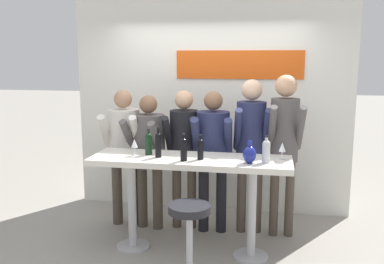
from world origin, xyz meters
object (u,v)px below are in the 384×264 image
(bar_stool, at_px, (189,232))
(person_left, at_px, (149,148))
(person_center, at_px, (213,147))
(wine_bottle_2, at_px, (149,143))
(wine_glass_1, at_px, (282,148))
(person_right, at_px, (284,136))
(wine_bottle_1, at_px, (200,148))
(person_center_right, at_px, (251,138))
(tasting_table, at_px, (190,174))
(wine_bottle_3, at_px, (158,144))
(decorative_vase, at_px, (250,154))
(wine_bottle_0, at_px, (184,148))
(person_far_left, at_px, (124,143))
(wine_bottle_4, at_px, (266,150))
(wine_glass_0, at_px, (134,144))
(person_center_left, at_px, (184,144))

(bar_stool, xyz_separation_m, person_left, (-0.72, 1.21, 0.48))
(person_center, bearing_deg, wine_bottle_2, -142.64)
(wine_glass_1, bearing_deg, person_right, 86.68)
(person_center, height_order, wine_bottle_1, person_center)
(person_center_right, bearing_deg, person_right, -13.89)
(tasting_table, relative_size, wine_bottle_3, 6.50)
(tasting_table, height_order, wine_glass_1, wine_glass_1)
(wine_bottle_1, bearing_deg, decorative_vase, -8.31)
(bar_stool, height_order, person_left, person_left)
(wine_bottle_0, bearing_deg, person_far_left, 139.59)
(wine_bottle_3, height_order, wine_bottle_4, wine_bottle_3)
(person_center, relative_size, wine_bottle_2, 6.05)
(tasting_table, relative_size, wine_glass_0, 11.59)
(person_right, height_order, wine_bottle_2, person_right)
(wine_bottle_1, bearing_deg, wine_bottle_0, -149.62)
(person_right, distance_m, wine_bottle_2, 1.51)
(person_center_left, relative_size, person_right, 0.90)
(bar_stool, height_order, person_far_left, person_far_left)
(person_right, bearing_deg, wine_bottle_0, -147.00)
(wine_bottle_1, relative_size, wine_bottle_2, 0.92)
(wine_bottle_0, height_order, wine_bottle_1, wine_bottle_0)
(person_left, bearing_deg, person_center, 12.21)
(tasting_table, xyz_separation_m, wine_bottle_1, (0.11, -0.05, 0.29))
(wine_bottle_1, bearing_deg, bar_stool, -89.74)
(wine_bottle_3, relative_size, wine_bottle_4, 1.19)
(person_center, xyz_separation_m, decorative_vase, (0.46, -0.72, 0.09))
(tasting_table, height_order, person_center_right, person_center_right)
(person_left, bearing_deg, wine_bottle_1, -30.30)
(wine_bottle_0, bearing_deg, bar_stool, -72.91)
(decorative_vase, bearing_deg, wine_glass_1, 32.32)
(bar_stool, xyz_separation_m, person_center_left, (-0.32, 1.30, 0.53))
(bar_stool, relative_size, wine_bottle_3, 2.41)
(wine_bottle_2, bearing_deg, person_far_left, 130.16)
(person_center_left, height_order, wine_bottle_1, person_center_left)
(wine_bottle_3, bearing_deg, wine_bottle_1, -1.69)
(wine_bottle_1, relative_size, wine_bottle_3, 0.80)
(person_center_right, xyz_separation_m, wine_bottle_4, (0.18, -0.73, 0.03))
(person_center_right, xyz_separation_m, wine_bottle_3, (-0.91, -0.70, 0.04))
(tasting_table, distance_m, wine_bottle_2, 0.55)
(bar_stool, bearing_deg, wine_glass_1, 41.89)
(wine_glass_1, bearing_deg, wine_bottle_2, -179.25)
(person_left, relative_size, wine_glass_1, 9.08)
(wine_glass_0, bearing_deg, decorative_vase, -5.13)
(person_center_right, bearing_deg, person_left, 177.04)
(wine_bottle_2, bearing_deg, tasting_table, -6.60)
(person_center, bearing_deg, tasting_table, -108.44)
(person_far_left, bearing_deg, tasting_table, -38.51)
(person_right, distance_m, wine_glass_1, 0.54)
(wine_bottle_0, bearing_deg, person_center_left, 101.60)
(tasting_table, bearing_deg, wine_glass_1, 4.41)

